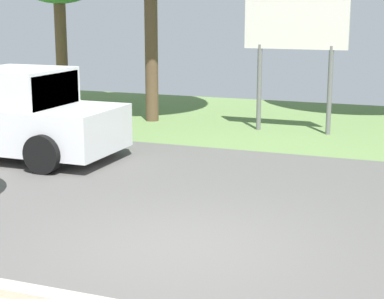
# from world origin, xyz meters

# --- Properties ---
(ground_plane) EXTENTS (40.00, 22.00, 0.20)m
(ground_plane) POSITION_xyz_m (0.00, 2.95, -0.05)
(ground_plane) COLOR #565451
(pickup_truck) EXTENTS (5.20, 2.28, 1.88)m
(pickup_truck) POSITION_xyz_m (-5.54, 3.66, 0.87)
(pickup_truck) COLOR silver
(pickup_truck) RESTS_ON ground_plane
(roadside_billboard) EXTENTS (2.60, 0.12, 3.50)m
(roadside_billboard) POSITION_xyz_m (-0.35, 8.54, 2.55)
(roadside_billboard) COLOR slate
(roadside_billboard) RESTS_ON ground_plane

